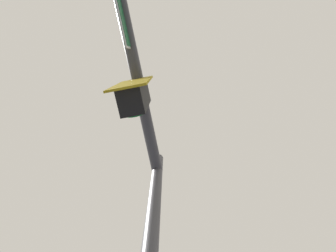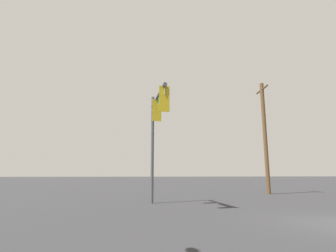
# 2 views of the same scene
# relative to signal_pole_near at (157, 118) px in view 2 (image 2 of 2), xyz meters

# --- Properties ---
(signal_pole_near) EXTENTS (4.33, 0.59, 6.62)m
(signal_pole_near) POSITION_rel_signal_pole_near_xyz_m (0.00, 0.00, 0.00)
(signal_pole_near) COLOR #47474C
(signal_pole_near) RESTS_ON ground_plane
(utility_pole) EXTENTS (2.56, 0.43, 10.20)m
(utility_pole) POSITION_rel_signal_pole_near_xyz_m (-7.42, 10.91, 0.36)
(utility_pole) COLOR brown
(utility_pole) RESTS_ON ground_plane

